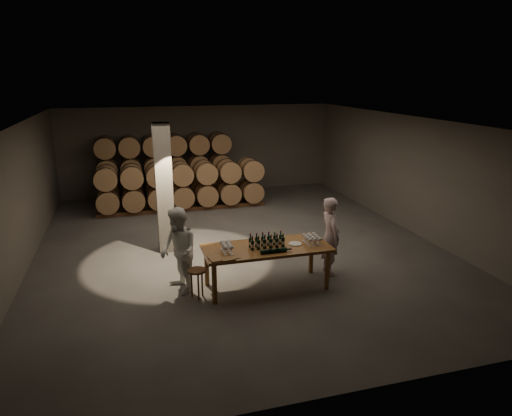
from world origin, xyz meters
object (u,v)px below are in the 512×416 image
object	(u,v)px
bottle_cluster	(267,242)
person_man	(330,236)
plate	(295,244)
tasting_table	(267,251)
notebook_near	(228,259)
stool	(197,275)
person_woman	(179,251)

from	to	relation	value
bottle_cluster	person_man	distance (m)	1.59
plate	person_man	bearing A→B (deg)	18.50
bottle_cluster	tasting_table	bearing A→B (deg)	80.22
plate	person_man	world-z (taller)	person_man
tasting_table	bottle_cluster	bearing A→B (deg)	-99.78
notebook_near	person_man	distance (m)	2.58
stool	plate	bearing A→B (deg)	1.83
tasting_table	plate	distance (m)	0.63
tasting_table	notebook_near	bearing A→B (deg)	-153.72
bottle_cluster	person_man	world-z (taller)	person_man
plate	stool	size ratio (longest dim) A/B	0.45
stool	person_woman	world-z (taller)	person_woman
bottle_cluster	stool	xyz separation A→B (m)	(-1.46, -0.07, -0.51)
tasting_table	person_woman	world-z (taller)	person_woman
notebook_near	person_man	world-z (taller)	person_man
stool	bottle_cluster	bearing A→B (deg)	2.76
bottle_cluster	plate	size ratio (longest dim) A/B	2.68
person_woman	person_man	bearing A→B (deg)	75.14
tasting_table	bottle_cluster	distance (m)	0.21
bottle_cluster	person_man	xyz separation A→B (m)	(1.56, 0.31, -0.13)
notebook_near	stool	bearing A→B (deg)	138.44
bottle_cluster	stool	size ratio (longest dim) A/B	1.20
bottle_cluster	plate	xyz separation A→B (m)	(0.62, -0.00, -0.10)
notebook_near	person_man	size ratio (longest dim) A/B	0.14
tasting_table	person_woman	distance (m)	1.79
person_man	bottle_cluster	bearing A→B (deg)	101.32
person_woman	bottle_cluster	bearing A→B (deg)	65.22
bottle_cluster	person_woman	size ratio (longest dim) A/B	0.41
plate	stool	world-z (taller)	plate
notebook_near	stool	xyz separation A→B (m)	(-0.55, 0.36, -0.42)
tasting_table	notebook_near	world-z (taller)	notebook_near
notebook_near	person_woman	distance (m)	1.12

